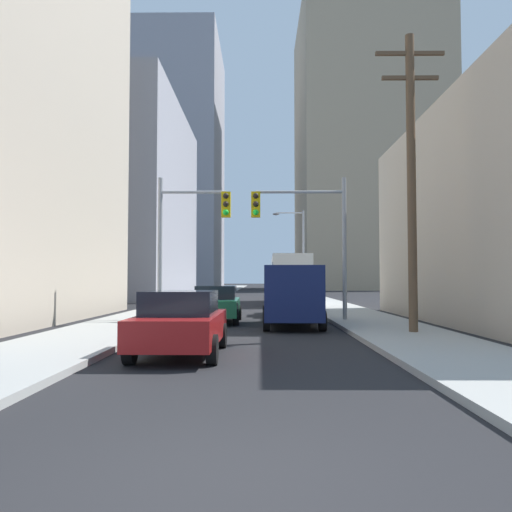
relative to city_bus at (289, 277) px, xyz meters
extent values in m
plane|color=black|center=(-2.44, -32.90, -1.93)|extent=(400.00, 400.00, 0.00)
cube|color=#9E9E99|center=(-7.25, 17.10, -1.85)|extent=(3.22, 160.00, 0.15)
cube|color=#9E9E99|center=(2.38, 17.10, -1.85)|extent=(3.22, 160.00, 0.15)
cube|color=silver|center=(0.00, -0.01, 0.02)|extent=(2.66, 11.53, 2.90)
cube|color=black|center=(-1.26, -0.01, 0.54)|extent=(0.17, 10.58, 0.80)
cube|color=red|center=(-1.26, -0.01, -0.56)|extent=(0.16, 10.58, 0.28)
cylinder|color=black|center=(-1.17, 4.02, -1.43)|extent=(0.32, 1.00, 1.00)
cylinder|color=black|center=(1.18, 4.02, -1.43)|extent=(0.32, 1.00, 1.00)
cylinder|color=black|center=(-1.17, -3.23, -1.43)|extent=(0.32, 1.00, 1.00)
cylinder|color=black|center=(1.18, -3.23, -1.43)|extent=(0.32, 1.00, 1.00)
cube|color=#141E4C|center=(-0.92, -18.00, -0.62)|extent=(2.10, 5.24, 1.90)
cube|color=black|center=(-0.92, -15.39, -0.20)|extent=(1.76, 0.05, 0.60)
cylinder|color=black|center=(-1.88, -16.33, -1.57)|extent=(0.24, 0.72, 0.72)
cylinder|color=black|center=(0.04, -16.33, -1.57)|extent=(0.24, 0.72, 0.72)
cylinder|color=black|center=(-1.88, -19.66, -1.57)|extent=(0.24, 0.72, 0.72)
cylinder|color=black|center=(0.04, -19.66, -1.57)|extent=(0.24, 0.72, 0.72)
cube|color=maroon|center=(-3.96, -25.23, -1.28)|extent=(1.85, 4.22, 0.65)
cube|color=black|center=(-3.96, -25.38, -0.68)|extent=(1.60, 1.92, 0.55)
cylinder|color=black|center=(-4.83, -23.89, -1.61)|extent=(0.22, 0.64, 0.64)
cylinder|color=black|center=(-3.10, -23.89, -1.61)|extent=(0.22, 0.64, 0.64)
cylinder|color=black|center=(-4.83, -26.58, -1.61)|extent=(0.22, 0.64, 0.64)
cylinder|color=black|center=(-3.10, -26.58, -1.61)|extent=(0.22, 0.64, 0.64)
cube|color=#195938|center=(-3.91, -16.10, -1.28)|extent=(1.85, 4.22, 0.65)
cube|color=black|center=(-3.91, -16.25, -0.68)|extent=(1.61, 1.92, 0.55)
cylinder|color=black|center=(-4.77, -14.75, -1.61)|extent=(0.22, 0.64, 0.64)
cylinder|color=black|center=(-3.04, -14.75, -1.61)|extent=(0.22, 0.64, 0.64)
cylinder|color=black|center=(-4.77, -17.44, -1.61)|extent=(0.22, 0.64, 0.64)
cylinder|color=black|center=(-3.04, -17.44, -1.61)|extent=(0.22, 0.64, 0.64)
cube|color=slate|center=(-0.78, -11.73, -1.28)|extent=(1.83, 4.21, 0.65)
cube|color=black|center=(-0.78, -11.88, -0.68)|extent=(1.60, 1.91, 0.55)
cylinder|color=black|center=(-1.64, -10.39, -1.61)|extent=(0.22, 0.64, 0.64)
cylinder|color=black|center=(0.09, -10.39, -1.61)|extent=(0.22, 0.64, 0.64)
cylinder|color=black|center=(-1.64, -13.08, -1.61)|extent=(0.22, 0.64, 0.64)
cylinder|color=black|center=(0.09, -13.08, -1.61)|extent=(0.22, 0.64, 0.64)
cylinder|color=gray|center=(-6.24, -16.27, 1.07)|extent=(0.18, 0.18, 6.00)
cylinder|color=gray|center=(-4.88, -16.27, 3.47)|extent=(2.73, 0.12, 0.12)
cube|color=gold|center=(-3.52, -16.27, 2.95)|extent=(0.38, 0.30, 1.05)
sphere|color=black|center=(-3.52, -16.44, 3.29)|extent=(0.24, 0.24, 0.24)
sphere|color=black|center=(-3.52, -16.44, 2.95)|extent=(0.24, 0.24, 0.24)
sphere|color=#19D833|center=(-3.52, -16.44, 2.61)|extent=(0.24, 0.24, 0.24)
cylinder|color=gray|center=(1.37, -16.27, 1.07)|extent=(0.18, 0.18, 6.00)
cylinder|color=gray|center=(-0.46, -16.27, 3.47)|extent=(3.65, 0.12, 0.12)
cube|color=gold|center=(-2.29, -16.27, 2.95)|extent=(0.38, 0.30, 1.05)
sphere|color=black|center=(-2.29, -16.44, 3.29)|extent=(0.24, 0.24, 0.24)
sphere|color=black|center=(-2.29, -16.44, 2.95)|extent=(0.24, 0.24, 0.24)
sphere|color=#19D833|center=(-2.29, -16.44, 2.61)|extent=(0.24, 0.24, 0.24)
cylinder|color=brown|center=(2.70, -21.20, 2.88)|extent=(0.28, 0.28, 9.63)
cube|color=brown|center=(2.70, -21.20, 7.10)|extent=(2.20, 0.12, 0.12)
cube|color=brown|center=(2.70, -21.20, 6.30)|extent=(1.80, 0.12, 0.12)
cylinder|color=gray|center=(1.47, 5.04, 1.82)|extent=(0.16, 0.16, 7.50)
cylinder|color=gray|center=(0.33, 5.04, 5.37)|extent=(2.27, 0.10, 0.10)
ellipsoid|color=#4C4C51|center=(-0.80, 5.04, 5.27)|extent=(0.56, 0.32, 0.20)
cube|color=#93939E|center=(-18.29, 11.69, 7.23)|extent=(17.13, 23.40, 18.31)
cube|color=#93939E|center=(-20.30, 59.35, 21.47)|extent=(20.93, 24.62, 46.79)
cube|color=tan|center=(17.22, 55.59, 23.29)|extent=(24.27, 28.14, 50.44)
camera|label=1|loc=(-2.09, -37.35, -0.13)|focal=35.99mm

